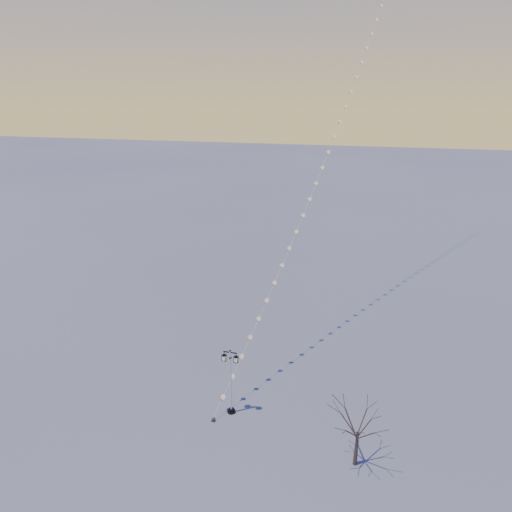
% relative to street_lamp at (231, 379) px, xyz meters
% --- Properties ---
extents(ground, '(300.00, 300.00, 0.00)m').
position_rel_street_lamp_xyz_m(ground, '(-0.10, -1.56, -2.60)').
color(ground, slate).
rests_on(ground, ground).
extents(street_lamp, '(1.20, 0.52, 4.71)m').
position_rel_street_lamp_xyz_m(street_lamp, '(0.00, 0.00, 0.00)').
color(street_lamp, black).
rests_on(street_lamp, ground).
extents(bare_tree, '(2.44, 2.44, 4.05)m').
position_rel_street_lamp_xyz_m(bare_tree, '(8.09, -2.67, 0.21)').
color(bare_tree, '#352A24').
rests_on(bare_tree, ground).
extents(kite_train, '(12.24, 39.87, 40.99)m').
position_rel_street_lamp_xyz_m(kite_train, '(4.94, 18.53, 17.81)').
color(kite_train, '#39261C').
rests_on(kite_train, ground).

